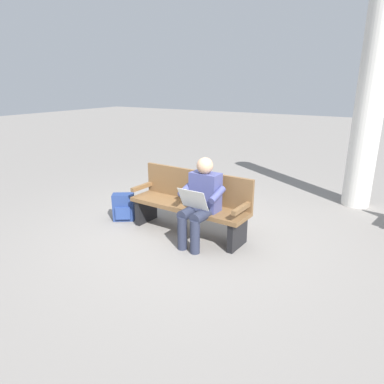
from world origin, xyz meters
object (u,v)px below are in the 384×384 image
bench_near (191,202)px  backpack (124,207)px  person_seated (201,200)px  support_pillar (370,102)px

bench_near → backpack: 1.19m
bench_near → backpack: bearing=11.3°
bench_near → person_seated: person_seated is taller
bench_near → backpack: size_ratio=4.22×
backpack → support_pillar: bearing=-138.5°
support_pillar → person_seated: bearing=60.1°
backpack → support_pillar: size_ratio=0.12×
person_seated → support_pillar: 3.43m
person_seated → support_pillar: (-1.61, -2.80, 1.17)m
person_seated → backpack: (1.46, -0.08, -0.42)m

